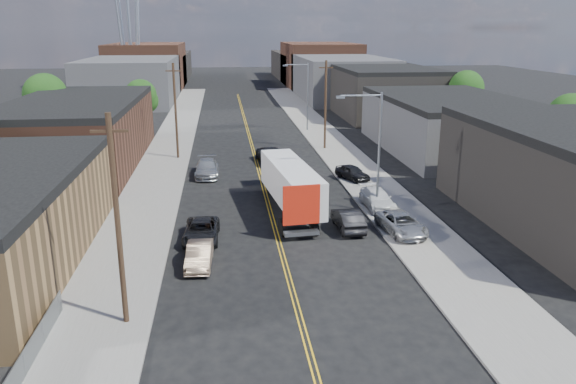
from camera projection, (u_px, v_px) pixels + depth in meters
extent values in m
plane|color=black|center=(248.00, 132.00, 75.04)|extent=(260.00, 260.00, 0.00)
cube|color=gold|center=(255.00, 157.00, 60.75)|extent=(0.32, 120.00, 0.01)
cube|color=slate|center=(166.00, 158.00, 59.66)|extent=(5.00, 140.00, 0.15)
cube|color=slate|center=(341.00, 154.00, 61.79)|extent=(5.00, 140.00, 0.15)
cube|color=#4B2B1E|center=(78.00, 135.00, 56.93)|extent=(12.00, 26.00, 6.00)
cube|color=black|center=(75.00, 102.00, 56.00)|extent=(12.00, 26.00, 0.60)
cube|color=navy|center=(503.00, 180.00, 37.62)|extent=(0.30, 20.00, 0.80)
cube|color=#3B3B3E|center=(448.00, 126.00, 63.40)|extent=(14.00, 24.00, 5.50)
cube|color=black|center=(451.00, 99.00, 62.54)|extent=(14.00, 24.00, 0.60)
cube|color=black|center=(384.00, 94.00, 87.97)|extent=(14.00, 22.00, 7.00)
cube|color=black|center=(385.00, 69.00, 86.90)|extent=(14.00, 22.00, 0.60)
cube|color=#3B3B3E|center=(132.00, 80.00, 105.02)|extent=(16.00, 30.00, 8.00)
cube|color=#3B3B3E|center=(341.00, 78.00, 109.52)|extent=(16.00, 30.00, 8.00)
cube|color=#4B2B1E|center=(148.00, 66.00, 128.57)|extent=(16.00, 26.00, 10.00)
cube|color=#4B2B1E|center=(320.00, 65.00, 133.06)|extent=(16.00, 26.00, 10.00)
cube|color=black|center=(157.00, 67.00, 148.05)|extent=(16.00, 40.00, 7.00)
cube|color=black|center=(307.00, 66.00, 152.54)|extent=(16.00, 40.00, 7.00)
cylinder|color=gray|center=(128.00, 20.00, 116.00)|extent=(0.80, 0.80, 30.00)
cylinder|color=gray|center=(118.00, 20.00, 114.12)|extent=(1.94, 1.94, 29.98)
cylinder|color=gray|center=(136.00, 20.00, 114.52)|extent=(1.94, 1.94, 29.98)
cylinder|color=gray|center=(121.00, 20.00, 117.48)|extent=(1.94, 1.94, 29.98)
cylinder|color=gray|center=(138.00, 20.00, 117.87)|extent=(1.94, 1.94, 29.98)
cylinder|color=gray|center=(379.00, 154.00, 41.32)|extent=(0.18, 0.18, 9.00)
cylinder|color=gray|center=(361.00, 95.00, 39.94)|extent=(3.00, 0.12, 0.12)
cube|color=gray|center=(341.00, 97.00, 39.80)|extent=(0.60, 0.25, 0.18)
cylinder|color=gray|center=(308.00, 98.00, 74.68)|extent=(0.18, 0.18, 9.00)
cylinder|color=gray|center=(297.00, 65.00, 73.30)|extent=(3.00, 0.12, 0.12)
cube|color=gray|center=(285.00, 66.00, 73.16)|extent=(0.60, 0.25, 0.18)
cylinder|color=black|center=(118.00, 224.00, 25.06)|extent=(0.26, 0.26, 10.00)
cube|color=black|center=(109.00, 131.00, 23.88)|extent=(1.60, 0.12, 0.12)
cylinder|color=black|center=(176.00, 112.00, 58.42)|extent=(0.26, 0.26, 10.00)
cube|color=black|center=(173.00, 71.00, 57.24)|extent=(1.60, 0.12, 0.12)
cylinder|color=black|center=(325.00, 106.00, 63.12)|extent=(0.26, 0.26, 10.00)
cube|color=black|center=(326.00, 68.00, 61.94)|extent=(1.60, 0.12, 0.12)
cylinder|color=black|center=(49.00, 125.00, 66.95)|extent=(0.36, 0.36, 4.50)
sphere|color=#16340E|center=(45.00, 95.00, 65.93)|extent=(5.04, 5.04, 5.04)
sphere|color=#16340E|center=(52.00, 102.00, 66.54)|extent=(3.96, 3.96, 3.96)
sphere|color=#16340E|center=(40.00, 101.00, 65.67)|extent=(3.60, 3.60, 3.60)
cylinder|color=black|center=(142.00, 118.00, 74.85)|extent=(0.36, 0.36, 3.75)
sphere|color=#16340E|center=(141.00, 95.00, 74.00)|extent=(4.20, 4.20, 4.20)
sphere|color=#16340E|center=(146.00, 101.00, 74.57)|extent=(3.30, 3.30, 3.30)
sphere|color=#16340E|center=(137.00, 100.00, 73.71)|extent=(3.00, 3.00, 3.00)
cylinder|color=black|center=(566.00, 149.00, 54.98)|extent=(0.36, 0.36, 4.00)
sphere|color=#16340E|center=(570.00, 117.00, 54.08)|extent=(4.48, 4.48, 4.48)
sphere|color=#16340E|center=(573.00, 124.00, 54.66)|extent=(3.52, 3.52, 3.52)
sphere|color=#16340E|center=(567.00, 123.00, 53.80)|extent=(3.20, 3.20, 3.20)
cylinder|color=black|center=(464.00, 113.00, 77.82)|extent=(0.36, 0.36, 4.25)
sphere|color=#16340E|center=(466.00, 88.00, 76.86)|extent=(4.76, 4.76, 4.76)
sphere|color=#16340E|center=(469.00, 94.00, 77.45)|extent=(3.74, 3.74, 3.74)
sphere|color=#16340E|center=(464.00, 93.00, 76.59)|extent=(3.40, 3.40, 3.40)
cube|color=#BCBCBC|center=(291.00, 182.00, 41.56)|extent=(3.63, 11.45, 2.63)
cube|color=#AF1D0D|center=(301.00, 205.00, 36.20)|extent=(2.46, 0.38, 2.65)
cube|color=gray|center=(301.00, 233.00, 36.74)|extent=(2.37, 0.85, 0.25)
cube|color=black|center=(281.00, 172.00, 48.45)|extent=(2.65, 3.23, 2.91)
cylinder|color=black|center=(298.00, 226.00, 38.09)|extent=(2.52, 1.19, 0.94)
cylinder|color=black|center=(281.00, 183.00, 48.73)|extent=(2.43, 1.18, 0.94)
imported|color=#91775F|center=(199.00, 255.00, 32.74)|extent=(1.61, 4.12, 1.34)
imported|color=black|center=(201.00, 231.00, 36.64)|extent=(2.42, 4.91, 1.34)
imported|color=#9A9D9F|center=(207.00, 168.00, 52.65)|extent=(2.18, 5.34, 1.55)
imported|color=black|center=(348.00, 219.00, 38.70)|extent=(1.66, 4.45, 1.45)
imported|color=#A2A4A7|center=(401.00, 224.00, 37.59)|extent=(2.83, 5.05, 1.33)
imported|color=white|center=(377.00, 199.00, 43.00)|extent=(2.11, 4.77, 1.36)
imported|color=black|center=(352.00, 172.00, 50.96)|extent=(3.00, 4.14, 1.31)
imported|color=black|center=(271.00, 156.00, 57.84)|extent=(3.12, 5.70, 1.52)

